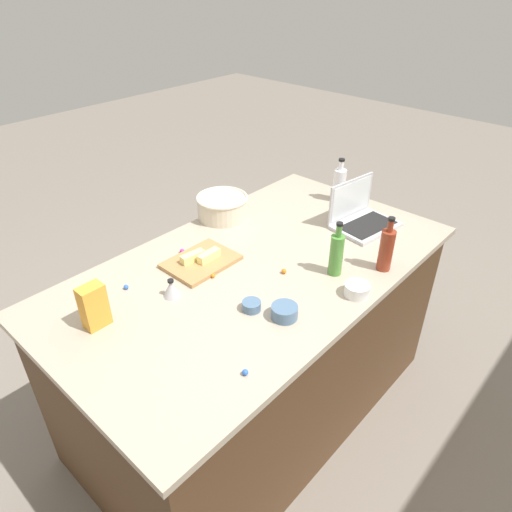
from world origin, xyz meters
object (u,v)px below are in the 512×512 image
(bottle_vinegar, at_px, (339,184))
(candy_bag, at_px, (94,306))
(bottle_soy, at_px, (386,249))
(ramekin_wide, at_px, (284,312))
(butter_stick_left, at_px, (193,257))
(kitchen_timer, at_px, (171,288))
(bottle_olive, at_px, (336,254))
(butter_stick_right, at_px, (209,256))
(laptop, at_px, (361,216))
(ramekin_small, at_px, (357,290))
(ramekin_medium, at_px, (251,306))
(mixing_bowl_large, at_px, (222,206))
(cutting_board, at_px, (201,262))

(bottle_vinegar, height_order, candy_bag, bottle_vinegar)
(bottle_soy, bearing_deg, ramekin_wide, -11.79)
(butter_stick_left, relative_size, kitchen_timer, 1.43)
(bottle_soy, bearing_deg, bottle_olive, -38.86)
(butter_stick_right, xyz_separation_m, candy_bag, (0.55, -0.00, 0.05))
(bottle_soy, height_order, kitchen_timer, bottle_soy)
(laptop, height_order, bottle_vinegar, bottle_vinegar)
(ramekin_small, height_order, ramekin_medium, ramekin_small)
(bottle_vinegar, relative_size, bottle_olive, 0.99)
(laptop, bearing_deg, mixing_bowl_large, -54.67)
(ramekin_small, relative_size, ramekin_medium, 1.38)
(laptop, bearing_deg, butter_stick_left, -23.83)
(bottle_soy, bearing_deg, kitchen_timer, -35.52)
(mixing_bowl_large, height_order, butter_stick_right, mixing_bowl_large)
(mixing_bowl_large, xyz_separation_m, candy_bag, (0.89, 0.26, 0.02))
(ramekin_medium, bearing_deg, kitchen_timer, -62.95)
(cutting_board, distance_m, ramekin_small, 0.68)
(laptop, bearing_deg, ramekin_medium, 3.29)
(bottle_olive, xyz_separation_m, butter_stick_left, (0.36, -0.50, -0.06))
(laptop, xyz_separation_m, mixing_bowl_large, (0.40, -0.57, 0.01))
(butter_stick_left, height_order, butter_stick_right, same)
(butter_stick_right, xyz_separation_m, ramekin_small, (-0.24, 0.60, -0.01))
(ramekin_medium, xyz_separation_m, candy_bag, (0.44, -0.36, 0.07))
(kitchen_timer, bearing_deg, butter_stick_right, -165.99)
(butter_stick_right, bearing_deg, butter_stick_left, -40.52)
(bottle_olive, distance_m, cutting_board, 0.58)
(bottle_vinegar, distance_m, kitchen_timer, 1.16)
(butter_stick_left, xyz_separation_m, ramekin_small, (-0.29, 0.65, -0.01))
(ramekin_small, relative_size, ramekin_wide, 1.00)
(bottle_soy, bearing_deg, butter_stick_right, -51.17)
(bottle_soy, xyz_separation_m, kitchen_timer, (0.73, -0.52, -0.06))
(butter_stick_left, height_order, ramekin_wide, butter_stick_left)
(ramekin_wide, height_order, kitchen_timer, kitchen_timer)
(mixing_bowl_large, xyz_separation_m, butter_stick_left, (0.39, 0.22, -0.02))
(laptop, xyz_separation_m, ramekin_medium, (0.85, 0.05, -0.03))
(mixing_bowl_large, relative_size, bottle_olive, 1.09)
(laptop, distance_m, bottle_soy, 0.39)
(butter_stick_right, relative_size, kitchen_timer, 1.43)
(bottle_soy, xyz_separation_m, butter_stick_left, (0.52, -0.63, -0.06))
(ramekin_wide, xyz_separation_m, candy_bag, (0.49, -0.48, 0.06))
(ramekin_wide, relative_size, kitchen_timer, 1.30)
(butter_stick_left, relative_size, candy_bag, 0.65)
(bottle_vinegar, xyz_separation_m, ramekin_wide, (0.96, 0.41, -0.07))
(ramekin_small, relative_size, candy_bag, 0.59)
(ramekin_small, distance_m, ramekin_wide, 0.32)
(bottle_olive, xyz_separation_m, ramekin_medium, (0.41, -0.10, -0.08))
(ramekin_medium, bearing_deg, ramekin_small, 144.63)
(mixing_bowl_large, height_order, ramekin_small, mixing_bowl_large)
(cutting_board, distance_m, candy_bag, 0.53)
(mixing_bowl_large, height_order, cutting_board, mixing_bowl_large)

